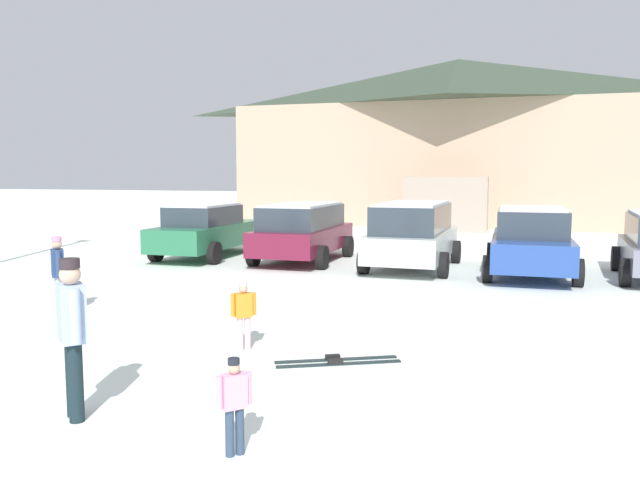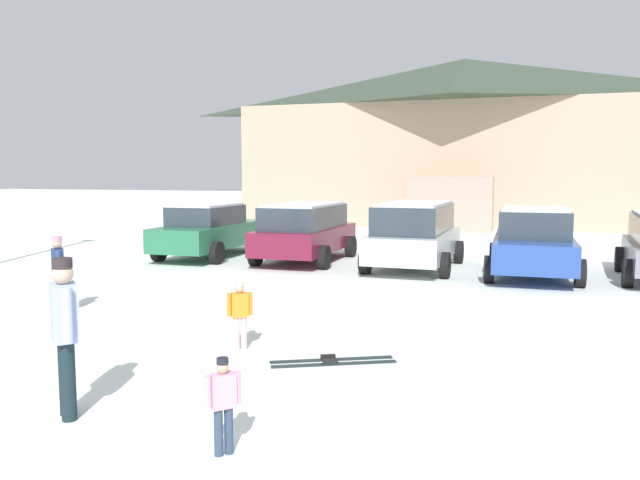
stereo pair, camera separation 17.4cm
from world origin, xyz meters
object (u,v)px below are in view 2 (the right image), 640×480
object	(u,v)px
skier_child_in_pink_snowsuit	(223,400)
pair_of_skis	(332,361)
skier_teen_in_navy_coat	(58,270)
parked_blue_hatchback	(533,242)
ski_lodge	(463,140)
skier_adult_in_blue_parka	(65,328)
skier_child_in_orange_jacket	(240,312)
parked_silver_wagon	(415,233)
parked_maroon_van	(305,230)
parked_green_coupe	(210,230)

from	to	relation	value
skier_child_in_pink_snowsuit	pair_of_skis	distance (m)	2.97
skier_teen_in_navy_coat	parked_blue_hatchback	bearing A→B (deg)	41.90
ski_lodge	skier_adult_in_blue_parka	size ratio (longest dim) A/B	13.10
skier_child_in_orange_jacket	pair_of_skis	size ratio (longest dim) A/B	0.61
skier_adult_in_blue_parka	pair_of_skis	distance (m)	3.47
skier_child_in_pink_snowsuit	pair_of_skis	bearing A→B (deg)	88.56
parked_blue_hatchback	skier_child_in_orange_jacket	world-z (taller)	parked_blue_hatchback
ski_lodge	parked_silver_wagon	world-z (taller)	ski_lodge
parked_maroon_van	pair_of_skis	distance (m)	9.78
pair_of_skis	skier_adult_in_blue_parka	bearing A→B (deg)	-126.83
skier_adult_in_blue_parka	skier_child_in_orange_jacket	distance (m)	2.91
parked_maroon_van	parked_blue_hatchback	world-z (taller)	parked_blue_hatchback
skier_adult_in_blue_parka	skier_child_in_pink_snowsuit	bearing A→B (deg)	-7.34
parked_maroon_van	ski_lodge	bearing A→B (deg)	81.04
parked_green_coupe	skier_adult_in_blue_parka	size ratio (longest dim) A/B	2.79
ski_lodge	pair_of_skis	size ratio (longest dim) A/B	13.48
ski_lodge	skier_child_in_pink_snowsuit	bearing A→B (deg)	-87.84
parked_maroon_van	pair_of_skis	world-z (taller)	parked_maroon_van
pair_of_skis	skier_child_in_pink_snowsuit	bearing A→B (deg)	-91.44
ski_lodge	parked_green_coupe	world-z (taller)	ski_lodge
parked_maroon_van	skier_adult_in_blue_parka	distance (m)	11.81
parked_maroon_van	parked_silver_wagon	size ratio (longest dim) A/B	0.98
ski_lodge	parked_blue_hatchback	xyz separation A→B (m)	(3.64, -16.99, -3.38)
skier_teen_in_navy_coat	skier_child_in_orange_jacket	bearing A→B (deg)	-14.15
parked_maroon_van	skier_child_in_pink_snowsuit	size ratio (longest dim) A/B	4.81
parked_silver_wagon	parked_blue_hatchback	bearing A→B (deg)	-4.77
parked_silver_wagon	skier_child_in_pink_snowsuit	distance (m)	11.60
skier_teen_in_navy_coat	skier_child_in_orange_jacket	world-z (taller)	skier_teen_in_navy_coat
pair_of_skis	parked_blue_hatchback	bearing A→B (deg)	73.48
parked_blue_hatchback	skier_adult_in_blue_parka	distance (m)	11.97
skier_adult_in_blue_parka	pair_of_skis	xyz separation A→B (m)	(2.01, 2.68, -0.92)
parked_maroon_van	skier_teen_in_navy_coat	xyz separation A→B (m)	(-1.83, -7.82, -0.11)
parked_silver_wagon	skier_child_in_pink_snowsuit	bearing A→B (deg)	-87.93
skier_teen_in_navy_coat	parked_maroon_van	bearing A→B (deg)	76.84
parked_blue_hatchback	skier_child_in_pink_snowsuit	xyz separation A→B (m)	(-2.57, -11.34, -0.35)
parked_blue_hatchback	parked_silver_wagon	bearing A→B (deg)	175.23
ski_lodge	pair_of_skis	distance (m)	25.77
parked_blue_hatchback	pair_of_skis	bearing A→B (deg)	-106.52
parked_blue_hatchback	pair_of_skis	xyz separation A→B (m)	(-2.49, -8.41, -0.84)
skier_adult_in_blue_parka	parked_blue_hatchback	bearing A→B (deg)	67.91
parked_blue_hatchback	skier_teen_in_navy_coat	bearing A→B (deg)	-138.10
skier_adult_in_blue_parka	parked_maroon_van	bearing A→B (deg)	98.38
parked_green_coupe	pair_of_skis	xyz separation A→B (m)	(6.84, -9.01, -0.80)
skier_teen_in_navy_coat	ski_lodge	bearing A→B (deg)	79.67
skier_teen_in_navy_coat	parked_green_coupe	bearing A→B (deg)	99.29
parked_silver_wagon	skier_teen_in_navy_coat	xyz separation A→B (m)	(-5.06, -7.47, -0.15)
skier_child_in_pink_snowsuit	parked_blue_hatchback	bearing A→B (deg)	77.24
parked_silver_wagon	skier_adult_in_blue_parka	distance (m)	11.44
skier_teen_in_navy_coat	skier_adult_in_blue_parka	xyz separation A→B (m)	(3.55, -3.87, 0.15)
skier_adult_in_blue_parka	ski_lodge	bearing A→B (deg)	88.24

